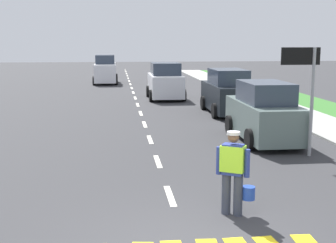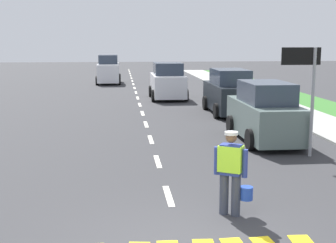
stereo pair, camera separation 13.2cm
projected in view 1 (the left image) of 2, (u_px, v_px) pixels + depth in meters
name	position (u px, v px, depth m)	size (l,w,h in m)	color
ground_plane	(135.00, 98.00, 28.30)	(96.00, 96.00, 0.00)	#333335
sidewalk_right	(332.00, 129.00, 18.32)	(2.40, 72.00, 0.14)	#9E9E99
lane_center_line	(132.00, 90.00, 32.42)	(0.14, 46.40, 0.01)	silver
road_worker	(234.00, 169.00, 9.13)	(0.74, 0.47, 1.67)	#383D4C
lane_direction_sign	(305.00, 75.00, 13.59)	(1.16, 0.11, 3.20)	gray
car_parked_curbside	(264.00, 114.00, 15.95)	(1.87, 4.25, 2.03)	slate
car_oncoming_third	(105.00, 70.00, 37.35)	(1.92, 4.14, 2.26)	silver
car_outgoing_far	(165.00, 82.00, 27.47)	(2.06, 3.89, 2.12)	silver
car_parked_far	(227.00, 93.00, 21.97)	(1.94, 4.38, 2.08)	black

